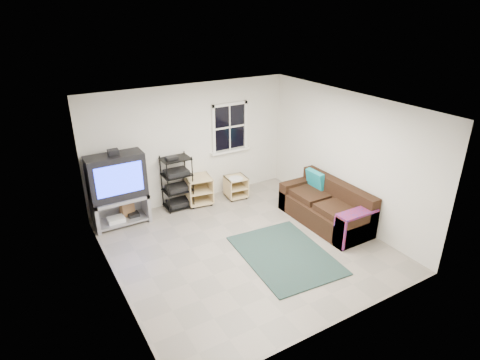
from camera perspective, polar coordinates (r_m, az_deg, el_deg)
room at (r=9.06m, az=-1.47°, el=7.07°), size 4.60×4.62×4.60m
tv_unit at (r=8.15m, az=-17.05°, el=-0.54°), size 1.08×0.54×1.58m
av_rack at (r=8.67m, az=-8.89°, el=-0.82°), size 0.59×0.43×1.19m
side_table_left at (r=8.90m, az=-5.97°, el=-1.24°), size 0.60×0.60×0.63m
side_table_right at (r=9.13m, az=-0.66°, el=-0.77°), size 0.49×0.49×0.52m
sofa at (r=8.27m, az=12.21°, el=-3.88°), size 0.88×1.98×0.91m
shag_rug at (r=7.26m, az=6.44°, el=-10.52°), size 1.56×2.05×0.02m
paper_bag at (r=8.57m, az=-15.73°, el=-4.22°), size 0.29×0.21×0.37m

